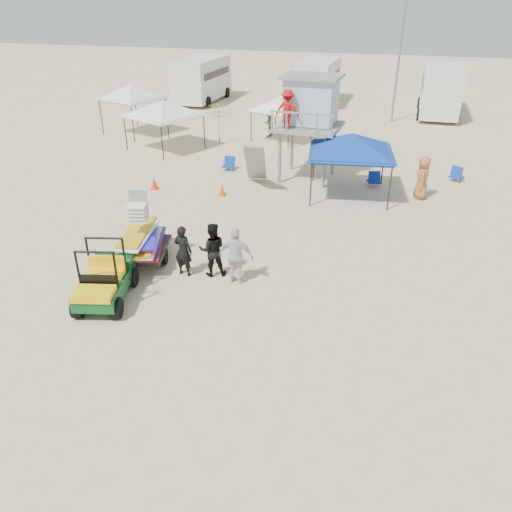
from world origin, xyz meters
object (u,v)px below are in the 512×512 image
(surf_trailer, at_px, (143,237))
(man_left, at_px, (183,251))
(utility_cart, at_px, (102,276))
(lifeguard_tower, at_px, (308,105))
(canopy_blue, at_px, (352,137))

(surf_trailer, relative_size, man_left, 1.65)
(utility_cart, bearing_deg, lifeguard_tower, 75.29)
(man_left, bearing_deg, lifeguard_tower, -91.52)
(canopy_blue, bearing_deg, surf_trailer, -123.78)
(surf_trailer, height_order, canopy_blue, canopy_blue)
(utility_cart, xyz_separation_m, canopy_blue, (5.45, 10.47, 1.69))
(utility_cart, relative_size, canopy_blue, 0.68)
(utility_cart, bearing_deg, canopy_blue, 62.52)
(man_left, distance_m, lifeguard_tower, 10.63)
(utility_cart, height_order, canopy_blue, canopy_blue)
(lifeguard_tower, height_order, canopy_blue, lifeguard_tower)
(lifeguard_tower, relative_size, canopy_blue, 1.21)
(man_left, bearing_deg, utility_cart, 61.09)
(man_left, height_order, canopy_blue, canopy_blue)
(surf_trailer, bearing_deg, lifeguard_tower, 72.04)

